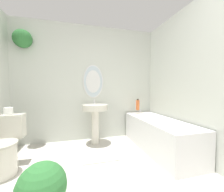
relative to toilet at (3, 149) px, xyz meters
name	(u,v)px	position (x,y,z in m)	size (l,w,h in m)	color
wall_back	(85,80)	(1.11, 0.93, 0.95)	(3.02, 0.32, 2.40)	silver
wall_right	(195,81)	(2.67, -0.34, 0.89)	(0.06, 2.62, 2.40)	silver
toilet	(3,149)	(0.00, 0.00, 0.00)	(0.40, 0.57, 0.71)	beige
pedestal_sink	(95,114)	(1.28, 0.62, 0.27)	(0.49, 0.49, 0.87)	beige
bathtub	(158,134)	(2.32, 0.07, -0.03)	(0.60, 1.59, 0.62)	silver
shampoo_bottle	(138,105)	(2.23, 0.72, 0.42)	(0.08, 0.08, 0.24)	#DB6633
potted_plant	(42,190)	(0.64, -0.85, -0.05)	(0.39, 0.39, 0.48)	silver
bath_mat	(100,156)	(1.28, 0.06, -0.30)	(0.57, 0.38, 0.02)	silver
toilet_paper_roll	(8,111)	(0.00, 0.19, 0.46)	(0.11, 0.11, 0.10)	white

